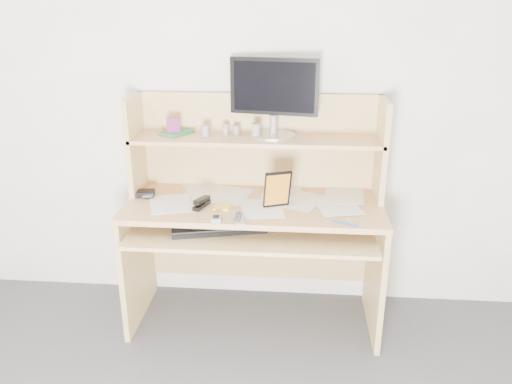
# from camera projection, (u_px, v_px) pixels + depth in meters

# --- Properties ---
(back_wall) EXTENTS (3.60, 0.04, 2.50)m
(back_wall) POSITION_uv_depth(u_px,v_px,m) (259.00, 101.00, 2.85)
(back_wall) COLOR white
(back_wall) RESTS_ON floor
(desk) EXTENTS (1.40, 0.70, 1.30)m
(desk) POSITION_uv_depth(u_px,v_px,m) (255.00, 207.00, 2.82)
(desk) COLOR tan
(desk) RESTS_ON floor
(paper_clutter) EXTENTS (1.32, 0.54, 0.01)m
(paper_clutter) POSITION_uv_depth(u_px,v_px,m) (254.00, 202.00, 2.73)
(paper_clutter) COLOR white
(paper_clutter) RESTS_ON desk
(keyboard) EXTENTS (0.52, 0.29, 0.03)m
(keyboard) POSITION_uv_depth(u_px,v_px,m) (219.00, 227.00, 2.63)
(keyboard) COLOR black
(keyboard) RESTS_ON desk
(tv_remote) EXTENTS (0.09, 0.17, 0.02)m
(tv_remote) POSITION_uv_depth(u_px,v_px,m) (238.00, 219.00, 2.48)
(tv_remote) COLOR #989893
(tv_remote) RESTS_ON paper_clutter
(flip_phone) EXTENTS (0.06, 0.10, 0.02)m
(flip_phone) POSITION_uv_depth(u_px,v_px,m) (217.00, 217.00, 2.49)
(flip_phone) COLOR #A7A7A9
(flip_phone) RESTS_ON paper_clutter
(stapler) EXTENTS (0.08, 0.15, 0.04)m
(stapler) POSITION_uv_depth(u_px,v_px,m) (202.00, 202.00, 2.66)
(stapler) COLOR black
(stapler) RESTS_ON paper_clutter
(wallet) EXTENTS (0.11, 0.09, 0.02)m
(wallet) POSITION_uv_depth(u_px,v_px,m) (146.00, 193.00, 2.82)
(wallet) COLOR black
(wallet) RESTS_ON paper_clutter
(sticky_note_pad) EXTENTS (0.09, 0.09, 0.01)m
(sticky_note_pad) POSITION_uv_depth(u_px,v_px,m) (222.00, 207.00, 2.66)
(sticky_note_pad) COLOR #FFE443
(sticky_note_pad) RESTS_ON desk
(digital_camera) EXTENTS (0.09, 0.06, 0.05)m
(digital_camera) POSITION_uv_depth(u_px,v_px,m) (280.00, 193.00, 2.78)
(digital_camera) COLOR #BCBCBE
(digital_camera) RESTS_ON paper_clutter
(game_case) EXTENTS (0.14, 0.07, 0.20)m
(game_case) POSITION_uv_depth(u_px,v_px,m) (277.00, 189.00, 2.62)
(game_case) COLOR black
(game_case) RESTS_ON paper_clutter
(blue_pen) EXTENTS (0.12, 0.06, 0.01)m
(blue_pen) POSITION_uv_depth(u_px,v_px,m) (345.00, 223.00, 2.44)
(blue_pen) COLOR #1835BA
(blue_pen) RESTS_ON paper_clutter
(card_box) EXTENTS (0.08, 0.04, 0.10)m
(card_box) POSITION_uv_depth(u_px,v_px,m) (173.00, 127.00, 2.77)
(card_box) COLOR #A41915
(card_box) RESTS_ON desk
(shelf_book) EXTENTS (0.19, 0.21, 0.02)m
(shelf_book) POSITION_uv_depth(u_px,v_px,m) (177.00, 132.00, 2.82)
(shelf_book) COLOR #388D54
(shelf_book) RESTS_ON desk
(chip_stack_a) EXTENTS (0.06, 0.06, 0.06)m
(chip_stack_a) POSITION_uv_depth(u_px,v_px,m) (205.00, 131.00, 2.76)
(chip_stack_a) COLOR black
(chip_stack_a) RESTS_ON desk
(chip_stack_b) EXTENTS (0.05, 0.05, 0.06)m
(chip_stack_b) POSITION_uv_depth(u_px,v_px,m) (225.00, 129.00, 2.79)
(chip_stack_b) COLOR white
(chip_stack_b) RESTS_ON desk
(chip_stack_c) EXTENTS (0.05, 0.05, 0.05)m
(chip_stack_c) POSITION_uv_depth(u_px,v_px,m) (236.00, 130.00, 2.80)
(chip_stack_c) COLOR black
(chip_stack_c) RESTS_ON desk
(chip_stack_d) EXTENTS (0.06, 0.06, 0.08)m
(chip_stack_d) POSITION_uv_depth(u_px,v_px,m) (256.00, 131.00, 2.72)
(chip_stack_d) COLOR white
(chip_stack_d) RESTS_ON desk
(monitor) EXTENTS (0.49, 0.24, 0.42)m
(monitor) POSITION_uv_depth(u_px,v_px,m) (274.00, 95.00, 2.71)
(monitor) COLOR #BABABF
(monitor) RESTS_ON desk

